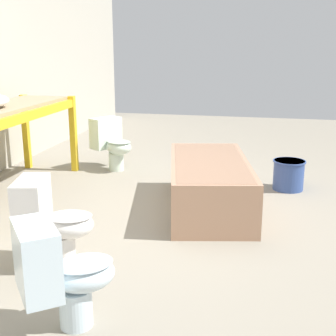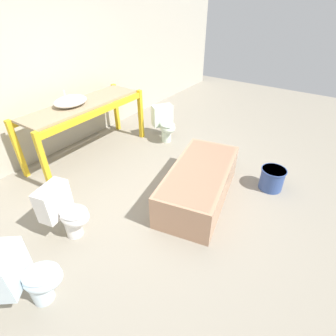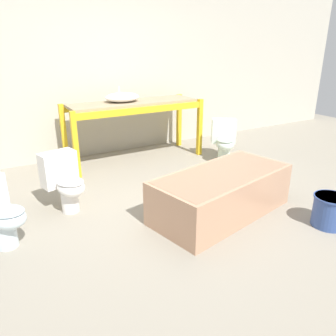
{
  "view_description": "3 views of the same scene",
  "coord_description": "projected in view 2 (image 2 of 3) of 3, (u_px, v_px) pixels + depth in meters",
  "views": [
    {
      "loc": [
        -3.94,
        -1.02,
        1.55
      ],
      "look_at": [
        -0.11,
        -0.16,
        0.49
      ],
      "focal_mm": 50.0,
      "sensor_mm": 36.0,
      "label": 1
    },
    {
      "loc": [
        -2.25,
        -1.71,
        2.36
      ],
      "look_at": [
        -0.02,
        -0.18,
        0.54
      ],
      "focal_mm": 28.0,
      "sensor_mm": 36.0,
      "label": 2
    },
    {
      "loc": [
        -1.81,
        -2.94,
        1.71
      ],
      "look_at": [
        -0.15,
        -0.09,
        0.48
      ],
      "focal_mm": 35.0,
      "sensor_mm": 36.0,
      "label": 3
    }
  ],
  "objects": [
    {
      "name": "sink_basin",
      "position": [
        70.0,
        101.0,
        3.97
      ],
      "size": [
        0.52,
        0.42,
        0.22
      ],
      "color": "white",
      "rests_on": "shelving_rack"
    },
    {
      "name": "toilet_extra",
      "position": [
        64.0,
        210.0,
        2.91
      ],
      "size": [
        0.44,
        0.58,
        0.64
      ],
      "rotation": [
        0.0,
        0.0,
        0.24
      ],
      "color": "white",
      "rests_on": "ground_plane"
    },
    {
      "name": "bathtub_main",
      "position": [
        199.0,
        181.0,
        3.48
      ],
      "size": [
        1.68,
        1.03,
        0.47
      ],
      "rotation": [
        0.0,
        0.0,
        0.21
      ],
      "color": "tan",
      "rests_on": "ground_plane"
    },
    {
      "name": "ground_plane",
      "position": [
        158.0,
        195.0,
        3.66
      ],
      "size": [
        12.0,
        12.0,
        0.0
      ],
      "primitive_type": "plane",
      "color": "gray"
    },
    {
      "name": "warehouse_wall_rear",
      "position": [
        32.0,
        55.0,
        3.83
      ],
      "size": [
        10.8,
        0.08,
        3.2
      ],
      "color": "#B2AD9E",
      "rests_on": "ground_plane"
    },
    {
      "name": "toilet_far",
      "position": [
        25.0,
        276.0,
        2.24
      ],
      "size": [
        0.58,
        0.61,
        0.64
      ],
      "rotation": [
        0.0,
        0.0,
        0.67
      ],
      "color": "silver",
      "rests_on": "ground_plane"
    },
    {
      "name": "shelving_rack",
      "position": [
        83.0,
        111.0,
        4.17
      ],
      "size": [
        2.1,
        0.7,
        0.92
      ],
      "color": "gold",
      "rests_on": "ground_plane"
    },
    {
      "name": "bucket_white",
      "position": [
        272.0,
        178.0,
        3.71
      ],
      "size": [
        0.35,
        0.35,
        0.32
      ],
      "color": "#334C8C",
      "rests_on": "ground_plane"
    },
    {
      "name": "toilet_near",
      "position": [
        165.0,
        122.0,
        4.87
      ],
      "size": [
        0.55,
        0.61,
        0.64
      ],
      "rotation": [
        0.0,
        0.0,
        -0.56
      ],
      "color": "silver",
      "rests_on": "ground_plane"
    }
  ]
}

